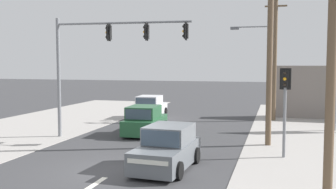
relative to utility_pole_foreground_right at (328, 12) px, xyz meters
The scene contains 12 objects.
ground_plane 8.45m from the utility_pole_foreground_right, behind, with size 140.00×140.00×0.00m, color #3A3A3D.
lane_dash_near 8.44m from the utility_pole_foreground_right, behind, with size 0.20×2.40×0.01m, color silver.
lane_dash_mid 9.30m from the utility_pole_foreground_right, 148.89° to the left, with size 0.20×2.40×0.01m, color silver.
lane_dash_far 12.31m from the utility_pole_foreground_right, 126.42° to the left, with size 0.20×2.40×0.01m, color silver.
utility_pole_foreground_right is the anchor object (origin of this frame).
utility_pole_midground_right 7.10m from the utility_pole_foreground_right, 103.14° to the left, with size 1.80×0.26×10.73m.
utility_pole_background_right 15.19m from the utility_pole_foreground_right, 96.00° to the left, with size 3.78×0.35×8.53m.
traffic_signal_mast 11.52m from the utility_pole_foreground_right, 146.22° to the left, with size 6.88×0.70×6.00m.
pedestal_signal_right_kerb 5.43m from the utility_pole_foreground_right, 101.66° to the left, with size 0.44×0.31×3.56m.
hatchback_crossing_left 12.17m from the utility_pole_foreground_right, 134.60° to the left, with size 1.92×3.71×1.53m.
hatchback_receding_far 6.91m from the utility_pole_foreground_right, 159.55° to the left, with size 1.94×3.72×1.53m.
hatchback_oncoming_near 17.83m from the utility_pole_foreground_right, 124.16° to the left, with size 1.92×3.71×1.53m.
Camera 1 is at (5.38, -12.43, 3.73)m, focal length 42.00 mm.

